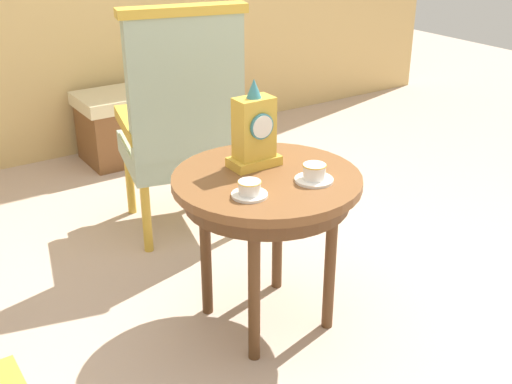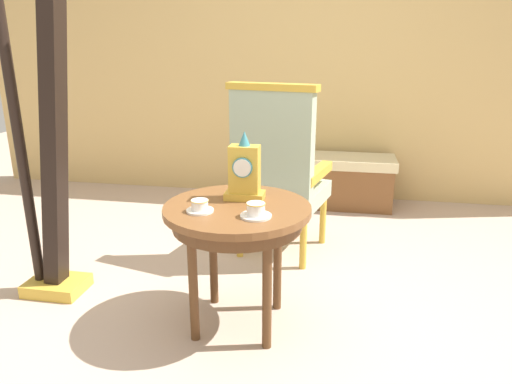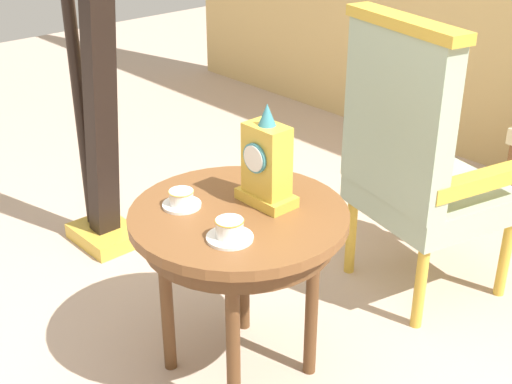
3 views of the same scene
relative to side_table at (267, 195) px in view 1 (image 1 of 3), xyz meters
name	(u,v)px [view 1 (image 1 of 3)]	position (x,y,z in m)	size (l,w,h in m)	color
ground_plane	(280,312)	(0.07, 0.00, -0.55)	(10.00, 10.00, 0.00)	#BCA38E
side_table	(267,195)	(0.00, 0.00, 0.00)	(0.70, 0.70, 0.63)	brown
teacup_left	(249,189)	(-0.15, -0.11, 0.10)	(0.13, 0.13, 0.06)	white
teacup_right	(314,174)	(0.11, -0.13, 0.10)	(0.14, 0.14, 0.06)	white
mantel_clock	(254,132)	(0.01, 0.11, 0.21)	(0.19, 0.11, 0.34)	gold
armchair	(182,121)	(0.08, 0.83, 0.04)	(0.65, 0.64, 1.14)	#9EB299
window_bench	(154,120)	(0.45, 1.95, -0.33)	(0.98, 0.40, 0.44)	beige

